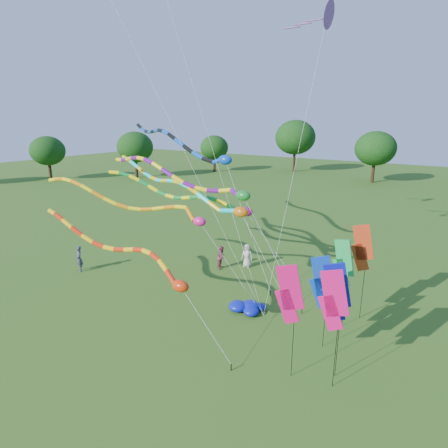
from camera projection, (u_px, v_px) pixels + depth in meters
The scene contains 19 objects.
ground at pixel (175, 343), 17.38m from camera, with size 160.00×160.00×0.00m, color #275616.
tree_ring at pixel (74, 257), 13.03m from camera, with size 112.79×118.60×9.55m.
tube_kite_red at pixel (128, 254), 18.50m from camera, with size 12.69×1.33×5.55m.
tube_kite_orange at pixel (138, 204), 21.53m from camera, with size 13.52×2.66×7.11m.
tube_kite_purple at pixel (187, 178), 22.67m from camera, with size 14.67×1.24×8.24m.
tube_kite_blue at pixel (180, 143), 27.19m from camera, with size 16.77×6.73×10.12m.
tube_kite_cyan at pixel (186, 189), 24.16m from camera, with size 15.45×3.37×7.75m.
tube_kite_green at pixel (194, 197), 24.79m from camera, with size 13.22×2.68×6.98m.
delta_kite_high_c at pixel (327, 15), 17.95m from camera, with size 2.86×4.71×15.59m.
banner_pole_green at pixel (343, 263), 18.10m from camera, with size 1.15×0.34×4.55m.
banner_pole_magenta_b at pixel (333, 301), 13.66m from camera, with size 1.14×0.40×4.91m.
banner_pole_magenta_a at pixel (289, 295), 14.27m from camera, with size 1.13×0.42×4.85m.
banner_pole_red at pixel (362, 248), 18.61m from camera, with size 1.16×0.29×5.10m.
banner_pole_blue_a at pixel (322, 282), 16.30m from camera, with size 1.11×0.49×4.44m.
banner_pole_blue_b at pixel (336, 293), 14.24m from camera, with size 1.11×0.49×4.93m.
blue_nylon_heap at pixel (249, 305), 20.42m from camera, with size 1.54×1.71×0.54m.
person_a at pixel (247, 256), 26.00m from camera, with size 0.81×0.53×1.65m, color beige.
person_b at pixel (79, 259), 25.27m from camera, with size 0.64×0.42×1.76m, color #3C3F54.
person_c at pixel (222, 257), 25.78m from camera, with size 0.77×0.60×1.59m, color #893149.
Camera 1 is at (10.22, -11.45, 10.12)m, focal length 30.00 mm.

